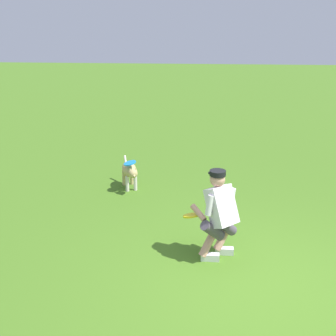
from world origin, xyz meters
The scene contains 5 objects.
ground_plane centered at (0.00, 0.00, 0.00)m, with size 60.00×60.00×0.00m, color #477420.
person centered at (0.55, -0.72, 0.70)m, with size 0.70×0.57×1.29m.
dog centered at (2.24, -3.19, 0.37)m, with size 0.46×0.94×0.56m.
frisbee_flying centered at (2.20, -3.00, 0.60)m, with size 0.24×0.24×0.02m, color #1C8AE0.
frisbee_held centered at (0.93, -0.78, 0.61)m, with size 0.25×0.25×0.02m, color yellow.
Camera 1 is at (0.80, 4.54, 3.17)m, focal length 44.75 mm.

